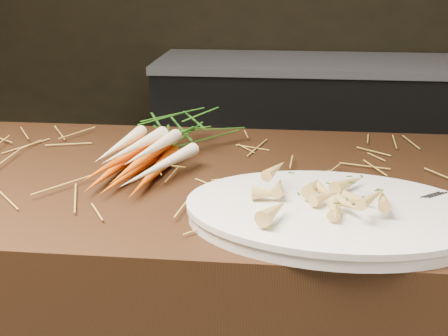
# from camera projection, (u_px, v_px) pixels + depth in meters

# --- Properties ---
(back_counter) EXTENTS (1.82, 0.62, 0.84)m
(back_counter) POSITION_uv_depth(u_px,v_px,m) (328.00, 138.00, 3.02)
(back_counter) COLOR black
(back_counter) RESTS_ON ground
(straw_bedding) EXTENTS (1.40, 0.60, 0.02)m
(straw_bedding) POSITION_uv_depth(u_px,v_px,m) (259.00, 173.00, 1.13)
(straw_bedding) COLOR olive
(straw_bedding) RESTS_ON main_counter
(root_veg_bunch) EXTENTS (0.23, 0.50, 0.09)m
(root_veg_bunch) POSITION_uv_depth(u_px,v_px,m) (162.00, 140.00, 1.22)
(root_veg_bunch) COLOR #D73D00
(root_veg_bunch) RESTS_ON main_counter
(serving_platter) EXTENTS (0.50, 0.35, 0.03)m
(serving_platter) POSITION_uv_depth(u_px,v_px,m) (332.00, 216.00, 0.93)
(serving_platter) COLOR white
(serving_platter) RESTS_ON main_counter
(roasted_veg_heap) EXTENTS (0.24, 0.18, 0.05)m
(roasted_veg_heap) POSITION_uv_depth(u_px,v_px,m) (334.00, 194.00, 0.91)
(roasted_veg_heap) COLOR #B28546
(roasted_veg_heap) RESTS_ON serving_platter
(serving_fork) EXTENTS (0.16, 0.12, 0.00)m
(serving_fork) POSITION_uv_depth(u_px,v_px,m) (445.00, 220.00, 0.88)
(serving_fork) COLOR silver
(serving_fork) RESTS_ON serving_platter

